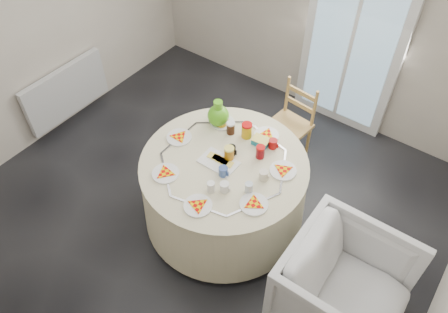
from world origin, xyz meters
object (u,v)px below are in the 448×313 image
Objects in this scene: radiator at (66,92)px; wooden_chair at (289,121)px; table at (224,191)px; armchair at (345,288)px; green_pitcher at (218,111)px.

wooden_chair is at bearing 22.60° from radiator.
armchair is (1.22, -0.22, 0.02)m from table.
table is 1.67× the size of wooden_chair.
radiator is 1.18× the size of armchair.
table is 1.00m from wooden_chair.
table is 1.64× the size of armchair.
green_pitcher reaches higher than table.
wooden_chair is 0.99× the size of armchair.
wooden_chair is at bearing 43.68° from armchair.
armchair is at bearing -38.91° from wooden_chair.
radiator is at bearing -150.43° from wooden_chair.
armchair is at bearing -19.12° from green_pitcher.
wooden_chair is 1.69m from armchair.
wooden_chair is at bearing 62.42° from green_pitcher.
armchair is 1.70m from green_pitcher.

